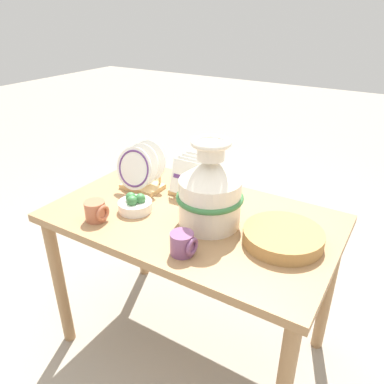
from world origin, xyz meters
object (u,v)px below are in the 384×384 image
at_px(ceramic_vase, 210,190).
at_px(dish_rack_square_plates, 192,182).
at_px(mug_terracotta_glaze, 96,211).
at_px(fruit_bowl, 135,204).
at_px(wicker_charger_stack, 283,236).
at_px(mug_plum_glaze, 183,244).
at_px(dish_rack_round_plates, 140,172).

bearing_deg(ceramic_vase, dish_rack_square_plates, 136.00).
relative_size(mug_terracotta_glaze, fruit_bowl, 0.64).
height_order(wicker_charger_stack, fruit_bowl, fruit_bowl).
relative_size(dish_rack_square_plates, wicker_charger_stack, 0.64).
bearing_deg(ceramic_vase, fruit_bowl, -167.17).
bearing_deg(mug_plum_glaze, fruit_bowl, 155.73).
bearing_deg(mug_plum_glaze, dish_rack_square_plates, 117.51).
xyz_separation_m(dish_rack_round_plates, mug_plum_glaze, (0.46, -0.34, -0.05)).
bearing_deg(ceramic_vase, mug_plum_glaze, -84.74).
height_order(dish_rack_round_plates, mug_terracotta_glaze, dish_rack_round_plates).
height_order(ceramic_vase, mug_terracotta_glaze, ceramic_vase).
bearing_deg(mug_plum_glaze, dish_rack_round_plates, 143.59).
relative_size(dish_rack_round_plates, dish_rack_square_plates, 1.15).
xyz_separation_m(mug_terracotta_glaze, mug_plum_glaze, (0.43, -0.01, 0.00)).
height_order(dish_rack_round_plates, wicker_charger_stack, dish_rack_round_plates).
height_order(mug_terracotta_glaze, mug_plum_glaze, same).
relative_size(mug_terracotta_glaze, mug_plum_glaze, 1.00).
bearing_deg(wicker_charger_stack, mug_plum_glaze, -137.68).
height_order(ceramic_vase, fruit_bowl, ceramic_vase).
bearing_deg(fruit_bowl, dish_rack_round_plates, 121.41).
bearing_deg(dish_rack_square_plates, fruit_bowl, -115.47).
height_order(dish_rack_square_plates, wicker_charger_stack, dish_rack_square_plates).
bearing_deg(wicker_charger_stack, fruit_bowl, -170.95).
bearing_deg(fruit_bowl, ceramic_vase, 12.83).
xyz_separation_m(dish_rack_square_plates, fruit_bowl, (-0.13, -0.27, -0.03)).
bearing_deg(dish_rack_square_plates, mug_plum_glaze, -62.49).
xyz_separation_m(mug_terracotta_glaze, fruit_bowl, (0.09, 0.15, -0.01)).
distance_m(wicker_charger_stack, mug_plum_glaze, 0.38).
relative_size(ceramic_vase, mug_plum_glaze, 3.84).
xyz_separation_m(dish_rack_round_plates, mug_terracotta_glaze, (0.02, -0.33, -0.05)).
bearing_deg(mug_terracotta_glaze, wicker_charger_stack, 19.00).
bearing_deg(fruit_bowl, dish_rack_square_plates, 64.53).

